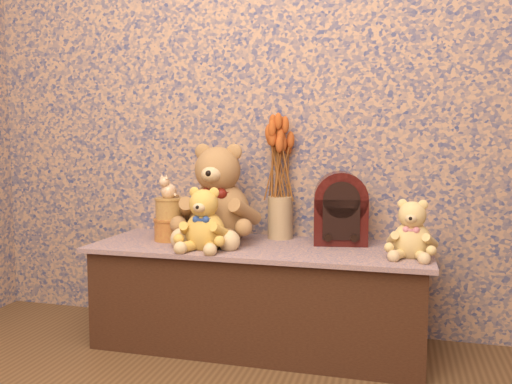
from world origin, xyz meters
TOP-DOWN VIEW (x-y plane):
  - display_shelf at (0.00, 1.23)m, footprint 1.47×0.55m
  - teddy_large at (-0.20, 1.30)m, footprint 0.38×0.45m
  - teddy_medium at (-0.20, 1.10)m, footprint 0.23×0.27m
  - teddy_small at (0.64, 1.16)m, footprint 0.22×0.25m
  - cathedral_radio at (0.34, 1.37)m, footprint 0.26×0.20m
  - ceramic_vase at (0.06, 1.42)m, footprint 0.14×0.14m
  - dried_stalks at (0.06, 1.42)m, footprint 0.27×0.27m
  - biscuit_tin_lower at (-0.43, 1.23)m, footprint 0.17×0.17m
  - biscuit_tin_upper at (-0.43, 1.23)m, footprint 0.13×0.13m
  - cat_figurine at (-0.43, 1.23)m, footprint 0.11×0.12m

SIDE VIEW (x-z plane):
  - display_shelf at x=0.00m, z-range 0.00..0.45m
  - biscuit_tin_lower at x=-0.43m, z-range 0.45..0.55m
  - ceramic_vase at x=0.06m, z-range 0.45..0.65m
  - teddy_small at x=0.64m, z-range 0.45..0.70m
  - teddy_medium at x=-0.20m, z-range 0.45..0.74m
  - biscuit_tin_upper at x=-0.43m, z-range 0.55..0.65m
  - cathedral_radio at x=0.34m, z-range 0.45..0.77m
  - teddy_large at x=-0.20m, z-range 0.45..0.93m
  - cat_figurine at x=-0.43m, z-range 0.65..0.76m
  - dried_stalks at x=0.06m, z-range 0.65..1.07m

